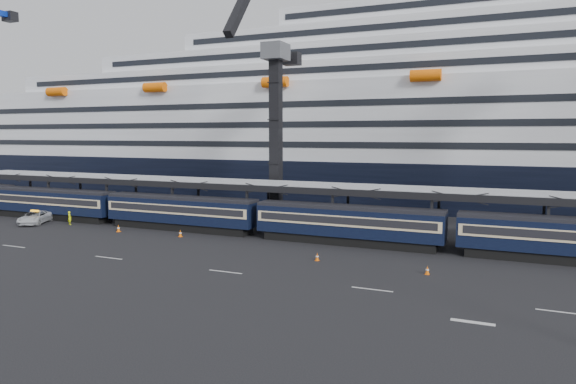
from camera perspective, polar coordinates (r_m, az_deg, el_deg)
name	(u,v)px	position (r m, az deg, el deg)	size (l,w,h in m)	color
ground	(410,278)	(41.03, 13.44, -9.30)	(260.00, 260.00, 0.00)	black
lane_markings	(530,314)	(35.55, 25.30, -12.20)	(111.00, 4.27, 0.02)	beige
train	(381,225)	(51.01, 10.26, -3.61)	(133.05, 3.00, 4.05)	black
canopy	(436,192)	(53.70, 16.13, 0.02)	(130.00, 6.25, 5.53)	gray
cruise_ship	(457,126)	(85.34, 18.23, 6.99)	(214.09, 28.84, 34.00)	black
crane_dark_near	(274,127)	(63.39, -1.52, 7.25)	(4.50, 17.75, 35.08)	#47494E
pickup_truck	(35,217)	(70.92, -26.29, -2.55)	(2.54, 5.52, 1.53)	silver
worker	(70,218)	(68.32, -23.10, -2.67)	(0.60, 0.39, 1.64)	#E7FF0D
traffic_cone_b	(118,228)	(61.38, -18.32, -3.84)	(0.42, 0.42, 0.83)	#FE6708
traffic_cone_c	(180,233)	(56.68, -11.87, -4.51)	(0.40, 0.40, 0.79)	#FE6708
traffic_cone_d	(317,257)	(45.27, 3.26, -7.19)	(0.36, 0.36, 0.71)	#FE6708
traffic_cone_e	(427,270)	(42.34, 15.22, -8.37)	(0.35, 0.35, 0.70)	#FE6708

